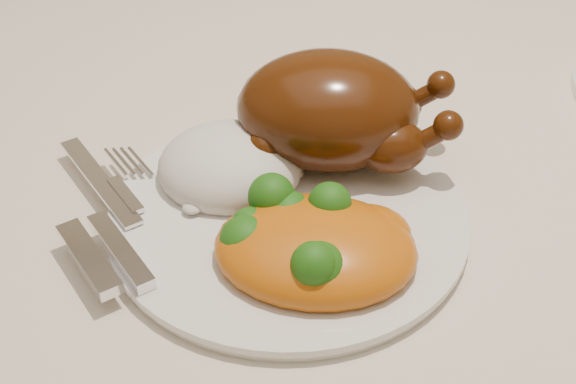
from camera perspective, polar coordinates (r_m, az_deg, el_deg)
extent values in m
cube|color=brown|center=(0.69, 4.02, 0.62)|extent=(1.60, 0.90, 0.04)
cube|color=beige|center=(0.68, 4.11, 2.22)|extent=(1.72, 1.02, 0.01)
cylinder|color=silver|center=(0.60, 0.00, -1.91)|extent=(0.33, 0.33, 0.01)
ellipsoid|color=#492207|center=(0.63, 2.84, 5.85)|extent=(0.16, 0.13, 0.09)
ellipsoid|color=#492207|center=(0.61, 2.00, 7.17)|extent=(0.08, 0.06, 0.04)
ellipsoid|color=#492207|center=(0.62, 7.44, 3.21)|extent=(0.06, 0.04, 0.04)
sphere|color=#492207|center=(0.61, 11.33, 4.66)|extent=(0.02, 0.02, 0.02)
ellipsoid|color=#492207|center=(0.66, 7.20, 6.14)|extent=(0.06, 0.04, 0.04)
sphere|color=#492207|center=(0.66, 10.82, 7.51)|extent=(0.02, 0.02, 0.02)
sphere|color=#492207|center=(0.61, -1.65, 3.14)|extent=(0.03, 0.03, 0.03)
sphere|color=#492207|center=(0.67, -1.21, 6.47)|extent=(0.03, 0.03, 0.03)
ellipsoid|color=silver|center=(0.63, -4.14, 1.77)|extent=(0.12, 0.11, 0.06)
ellipsoid|color=#CE5F0D|center=(0.55, 1.97, -4.11)|extent=(0.16, 0.14, 0.05)
ellipsoid|color=#CE5F0D|center=(0.57, 5.59, -3.05)|extent=(0.06, 0.06, 0.03)
ellipsoid|color=#13420B|center=(0.56, -2.73, -2.29)|extent=(0.03, 0.03, 0.02)
ellipsoid|color=#13420B|center=(0.55, 0.28, -3.00)|extent=(0.02, 0.02, 0.02)
ellipsoid|color=#13420B|center=(0.53, 2.59, -5.92)|extent=(0.03, 0.03, 0.03)
ellipsoid|color=#13420B|center=(0.52, 1.82, -5.18)|extent=(0.03, 0.03, 0.03)
ellipsoid|color=#13420B|center=(0.55, -3.02, -3.41)|extent=(0.04, 0.04, 0.03)
ellipsoid|color=#13420B|center=(0.57, -1.18, -0.33)|extent=(0.03, 0.03, 0.03)
ellipsoid|color=#13420B|center=(0.54, 3.34, -3.87)|extent=(0.03, 0.03, 0.03)
ellipsoid|color=#13420B|center=(0.56, 2.98, -0.85)|extent=(0.03, 0.03, 0.03)
ellipsoid|color=#13420B|center=(0.57, 0.02, -1.44)|extent=(0.03, 0.03, 0.03)
ellipsoid|color=#13420B|center=(0.53, 2.22, -5.55)|extent=(0.04, 0.04, 0.04)
ellipsoid|color=#13420B|center=(0.53, 4.69, -5.72)|extent=(0.03, 0.03, 0.03)
cube|color=silver|center=(0.64, -13.26, 0.79)|extent=(0.07, 0.12, 0.00)
cube|color=silver|center=(0.57, -13.98, -4.59)|extent=(0.05, 0.08, 0.01)
cube|color=silver|center=(0.57, -11.83, -4.12)|extent=(0.05, 0.08, 0.01)
cube|color=silver|center=(0.63, -11.38, 0.99)|extent=(0.05, 0.09, 0.00)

